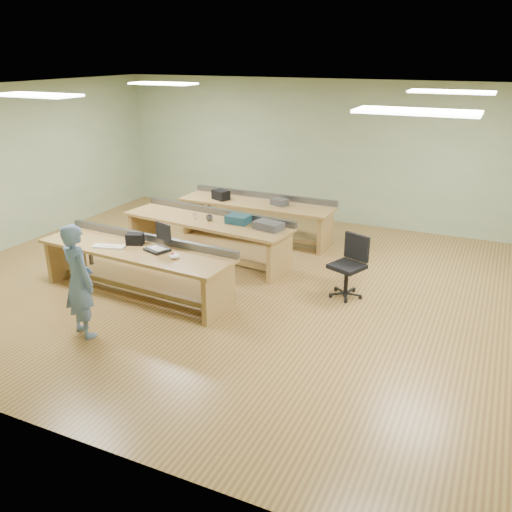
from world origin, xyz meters
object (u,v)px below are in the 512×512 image
at_px(workbench_front, 137,259).
at_px(mug, 209,218).
at_px(workbench_back, 257,211).
at_px(parts_bin_grey, 269,226).
at_px(workbench_mid, 208,229).
at_px(camera_bag, 135,239).
at_px(drinks_can, 195,215).
at_px(parts_bin_teal, 238,219).
at_px(task_chair, 348,274).
at_px(laptop_base, 157,250).
at_px(person, 79,281).

distance_m(workbench_front, mug, 1.73).
xyz_separation_m(workbench_back, parts_bin_grey, (0.90, -1.49, 0.25)).
height_order(workbench_mid, workbench_back, same).
relative_size(camera_bag, drinks_can, 2.09).
bearing_deg(workbench_front, parts_bin_teal, 69.04).
relative_size(workbench_mid, drinks_can, 26.69).
distance_m(workbench_back, parts_bin_teal, 1.44).
relative_size(workbench_mid, task_chair, 3.40).
bearing_deg(laptop_base, parts_bin_grey, 74.96).
relative_size(workbench_back, mug, 25.81).
bearing_deg(task_chair, drinks_can, -165.73).
relative_size(workbench_mid, workbench_back, 1.05).
height_order(workbench_front, workbench_back, same).
xyz_separation_m(person, drinks_can, (-0.09, 3.03, 0.04)).
xyz_separation_m(person, laptop_base, (0.25, 1.39, 0.00)).
distance_m(parts_bin_grey, mug, 1.14).
distance_m(person, mug, 3.06).
xyz_separation_m(camera_bag, mug, (0.41, 1.57, -0.04)).
bearing_deg(laptop_base, workbench_back, 105.05).
bearing_deg(mug, workbench_mid, 142.17).
distance_m(workbench_back, mug, 1.51).
distance_m(mug, drinks_can, 0.29).
relative_size(laptop_base, task_chair, 0.35).
height_order(workbench_mid, laptop_base, workbench_mid).
bearing_deg(drinks_can, parts_bin_grey, -0.02).
bearing_deg(drinks_can, parts_bin_teal, 7.29).
relative_size(workbench_front, camera_bag, 12.78).
xyz_separation_m(parts_bin_teal, mug, (-0.52, -0.09, -0.02)).
distance_m(workbench_mid, camera_bag, 1.68).
relative_size(workbench_front, mug, 27.05).
bearing_deg(laptop_base, workbench_front, -157.17).
xyz_separation_m(camera_bag, drinks_can, (0.13, 1.55, -0.03)).
xyz_separation_m(laptop_base, drinks_can, (-0.34, 1.64, 0.04)).
bearing_deg(mug, workbench_front, -100.41).
xyz_separation_m(workbench_mid, drinks_can, (-0.22, -0.07, 0.25)).
distance_m(person, task_chair, 3.90).
height_order(workbench_back, mug, workbench_back).
relative_size(workbench_mid, laptop_base, 9.60).
bearing_deg(task_chair, parts_bin_teal, -171.30).
bearing_deg(workbench_mid, parts_bin_grey, 3.32).
relative_size(workbench_mid, parts_bin_grey, 6.93).
bearing_deg(laptop_base, drinks_can, 120.10).
bearing_deg(person, workbench_front, -63.53).
xyz_separation_m(workbench_front, laptop_base, (0.36, 0.03, 0.20)).
bearing_deg(parts_bin_grey, drinks_can, 179.98).
bearing_deg(workbench_back, laptop_base, -92.60).
bearing_deg(task_chair, camera_bag, -137.36).
relative_size(person, drinks_can, 12.62).
xyz_separation_m(workbench_front, mug, (0.31, 1.69, 0.23)).
bearing_deg(task_chair, parts_bin_grey, -172.74).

